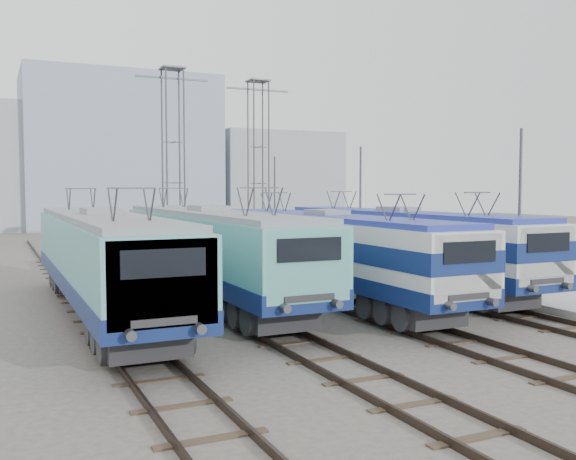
# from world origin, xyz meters

# --- Properties ---
(ground) EXTENTS (160.00, 160.00, 0.00)m
(ground) POSITION_xyz_m (0.00, 0.00, 0.00)
(ground) COLOR #514C47
(platform) EXTENTS (4.00, 70.00, 0.30)m
(platform) POSITION_xyz_m (10.20, 8.00, 0.15)
(platform) COLOR #9E9E99
(platform) RESTS_ON ground
(locomotive_far_left) EXTENTS (2.89, 18.25, 3.44)m
(locomotive_far_left) POSITION_xyz_m (-6.75, 6.36, 2.27)
(locomotive_far_left) COLOR navy
(locomotive_far_left) RESTS_ON ground
(locomotive_center_left) EXTENTS (2.90, 18.32, 3.45)m
(locomotive_center_left) POSITION_xyz_m (-2.25, 7.85, 2.28)
(locomotive_center_left) COLOR navy
(locomotive_center_left) RESTS_ON ground
(locomotive_center_right) EXTENTS (2.76, 17.45, 3.28)m
(locomotive_center_right) POSITION_xyz_m (2.25, 6.06, 2.23)
(locomotive_center_right) COLOR navy
(locomotive_center_right) RESTS_ON ground
(locomotive_far_right) EXTENTS (2.79, 17.63, 3.31)m
(locomotive_far_right) POSITION_xyz_m (6.75, 7.45, 2.25)
(locomotive_far_right) COLOR navy
(locomotive_far_right) RESTS_ON ground
(catenary_tower_west) EXTENTS (4.50, 1.20, 12.00)m
(catenary_tower_west) POSITION_xyz_m (0.00, 22.00, 6.64)
(catenary_tower_west) COLOR #3F4247
(catenary_tower_west) RESTS_ON ground
(catenary_tower_east) EXTENTS (4.50, 1.20, 12.00)m
(catenary_tower_east) POSITION_xyz_m (6.50, 24.00, 6.64)
(catenary_tower_east) COLOR #3F4247
(catenary_tower_east) RESTS_ON ground
(mast_front) EXTENTS (0.12, 0.12, 7.00)m
(mast_front) POSITION_xyz_m (8.60, 2.00, 3.50)
(mast_front) COLOR #3F4247
(mast_front) RESTS_ON ground
(mast_mid) EXTENTS (0.12, 0.12, 7.00)m
(mast_mid) POSITION_xyz_m (8.60, 14.00, 3.50)
(mast_mid) COLOR #3F4247
(mast_mid) RESTS_ON ground
(mast_rear) EXTENTS (0.12, 0.12, 7.00)m
(mast_rear) POSITION_xyz_m (8.60, 26.00, 3.50)
(mast_rear) COLOR #3F4247
(mast_rear) RESTS_ON ground
(building_center) EXTENTS (22.00, 14.00, 18.00)m
(building_center) POSITION_xyz_m (4.00, 62.00, 9.00)
(building_center) COLOR #8B98AC
(building_center) RESTS_ON ground
(building_east) EXTENTS (16.00, 12.00, 12.00)m
(building_east) POSITION_xyz_m (24.00, 62.00, 6.00)
(building_east) COLOR #8E969E
(building_east) RESTS_ON ground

